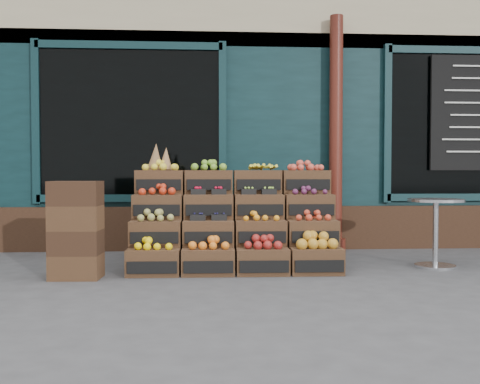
{
  "coord_description": "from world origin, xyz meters",
  "views": [
    {
      "loc": [
        -0.57,
        -5.19,
        1.06
      ],
      "look_at": [
        -0.2,
        0.7,
        0.85
      ],
      "focal_mm": 40.0,
      "sensor_mm": 36.0,
      "label": 1
    }
  ],
  "objects": [
    {
      "name": "spare_crates",
      "position": [
        -1.88,
        0.24,
        0.49
      ],
      "size": [
        0.5,
        0.36,
        0.98
      ],
      "rotation": [
        0.0,
        0.0,
        -0.04
      ],
      "color": "#442C1B",
      "rests_on": "ground"
    },
    {
      "name": "shopkeeper",
      "position": [
        -1.74,
        2.63,
        1.03
      ],
      "size": [
        0.78,
        0.55,
        2.05
      ],
      "primitive_type": "imported",
      "rotation": [
        0.0,
        0.0,
        3.06
      ],
      "color": "#1B6033",
      "rests_on": "ground"
    },
    {
      "name": "ground",
      "position": [
        0.0,
        0.0,
        0.0
      ],
      "size": [
        60.0,
        60.0,
        0.0
      ],
      "primitive_type": "plane",
      "color": "#3F3F41",
      "rests_on": "ground"
    },
    {
      "name": "shop_facade",
      "position": [
        0.0,
        5.11,
        2.4
      ],
      "size": [
        12.0,
        6.24,
        4.8
      ],
      "color": "black",
      "rests_on": "ground"
    },
    {
      "name": "bistro_table",
      "position": [
        1.99,
        0.62,
        0.48
      ],
      "size": [
        0.61,
        0.61,
        0.77
      ],
      "rotation": [
        0.0,
        0.0,
        -0.19
      ],
      "color": "silver",
      "rests_on": "ground"
    },
    {
      "name": "crate_display",
      "position": [
        -0.27,
        0.83,
        0.43
      ],
      "size": [
        2.26,
        1.12,
        1.41
      ],
      "rotation": [
        0.0,
        0.0,
        -0.01
      ],
      "color": "#442C1B",
      "rests_on": "ground"
    }
  ]
}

